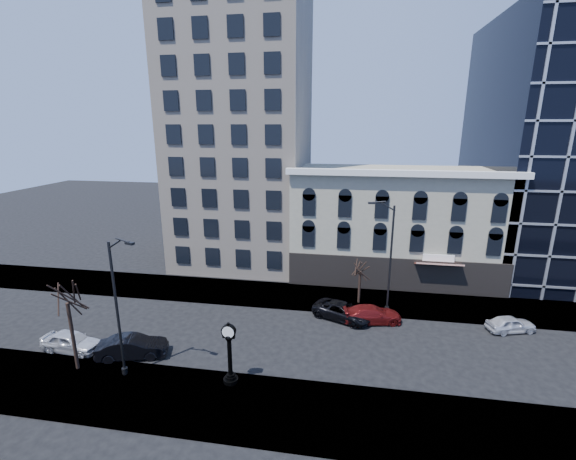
% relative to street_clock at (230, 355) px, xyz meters
% --- Properties ---
extents(ground, '(160.00, 160.00, 0.00)m').
position_rel_street_clock_xyz_m(ground, '(0.21, 6.00, -2.10)').
color(ground, black).
rests_on(ground, ground).
extents(sidewalk_far, '(160.00, 6.00, 0.12)m').
position_rel_street_clock_xyz_m(sidewalk_far, '(0.21, 14.00, -2.04)').
color(sidewalk_far, gray).
rests_on(sidewalk_far, ground).
extents(sidewalk_near, '(160.00, 6.00, 0.12)m').
position_rel_street_clock_xyz_m(sidewalk_near, '(0.21, -2.00, -2.04)').
color(sidewalk_near, gray).
rests_on(sidewalk_near, ground).
extents(cream_tower, '(15.90, 15.40, 42.50)m').
position_rel_street_clock_xyz_m(cream_tower, '(-5.90, 24.88, 17.22)').
color(cream_tower, beige).
rests_on(cream_tower, ground).
extents(victorian_row, '(22.60, 11.19, 12.50)m').
position_rel_street_clock_xyz_m(victorian_row, '(12.21, 21.89, 3.89)').
color(victorian_row, '#A49F87').
rests_on(victorian_row, ground).
extents(street_clock, '(1.00, 1.00, 4.39)m').
position_rel_street_clock_xyz_m(street_clock, '(0.00, 0.00, 0.00)').
color(street_clock, black).
rests_on(street_clock, sidewalk_near).
extents(street_lamp_near, '(2.52, 1.03, 10.03)m').
position_rel_street_clock_xyz_m(street_lamp_near, '(-6.75, -0.56, 5.59)').
color(street_lamp_near, black).
rests_on(street_lamp_near, sidewalk_near).
extents(street_lamp_far, '(2.71, 0.41, 10.46)m').
position_rel_street_clock_xyz_m(street_lamp_far, '(10.30, 11.98, 5.91)').
color(street_lamp_far, black).
rests_on(street_lamp_far, sidewalk_far).
extents(bare_tree_near, '(4.69, 4.69, 8.05)m').
position_rel_street_clock_xyz_m(bare_tree_near, '(-11.08, -0.31, 4.10)').
color(bare_tree_near, black).
rests_on(bare_tree_near, sidewalk_near).
extents(bare_tree_far, '(2.97, 2.97, 5.10)m').
position_rel_street_clock_xyz_m(bare_tree_far, '(8.54, 13.47, 1.86)').
color(bare_tree_far, black).
rests_on(bare_tree_far, sidewalk_far).
extents(car_near_a, '(4.67, 2.14, 1.55)m').
position_rel_street_clock_xyz_m(car_near_a, '(-13.10, 1.74, -1.33)').
color(car_near_a, silver).
rests_on(car_near_a, ground).
extents(car_near_b, '(5.25, 3.15, 1.63)m').
position_rel_street_clock_xyz_m(car_near_b, '(-8.09, 1.74, -1.29)').
color(car_near_b, black).
rests_on(car_near_b, ground).
extents(car_far_a, '(5.85, 4.34, 1.48)m').
position_rel_street_clock_xyz_m(car_far_a, '(7.08, 10.13, -1.37)').
color(car_far_a, black).
rests_on(car_far_a, ground).
extents(car_far_b, '(5.43, 3.13, 1.48)m').
position_rel_street_clock_xyz_m(car_far_b, '(9.61, 9.96, -1.36)').
color(car_far_b, maroon).
rests_on(car_far_b, ground).
extents(car_far_c, '(4.22, 2.63, 1.34)m').
position_rel_street_clock_xyz_m(car_far_c, '(20.93, 10.24, -1.43)').
color(car_far_c, silver).
rests_on(car_far_c, ground).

